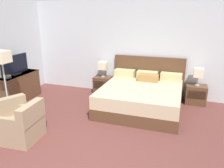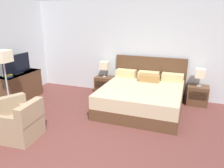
% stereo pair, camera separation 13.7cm
% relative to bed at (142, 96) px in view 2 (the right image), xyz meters
% --- Properties ---
extents(ground_plane, '(10.52, 10.52, 0.00)m').
position_rel_bed_xyz_m(ground_plane, '(-0.59, -2.49, -0.32)').
color(ground_plane, brown).
extents(wall_back, '(7.25, 0.06, 2.73)m').
position_rel_bed_xyz_m(wall_back, '(-0.59, 1.05, 1.04)').
color(wall_back, silver).
rests_on(wall_back, ground).
extents(bed, '(2.01, 2.08, 1.17)m').
position_rel_bed_xyz_m(bed, '(0.00, 0.00, 0.00)').
color(bed, brown).
rests_on(bed, ground).
extents(nightstand_left, '(0.53, 0.41, 0.51)m').
position_rel_bed_xyz_m(nightstand_left, '(-1.33, 0.75, -0.07)').
color(nightstand_left, brown).
rests_on(nightstand_left, ground).
extents(nightstand_right, '(0.53, 0.41, 0.51)m').
position_rel_bed_xyz_m(nightstand_right, '(1.33, 0.75, -0.07)').
color(nightstand_right, brown).
rests_on(nightstand_right, ground).
extents(table_lamp_left, '(0.24, 0.24, 0.46)m').
position_rel_bed_xyz_m(table_lamp_left, '(-1.33, 0.75, 0.53)').
color(table_lamp_left, '#B7B7BC').
rests_on(table_lamp_left, nightstand_left).
extents(table_lamp_right, '(0.24, 0.24, 0.46)m').
position_rel_bed_xyz_m(table_lamp_right, '(1.33, 0.75, 0.53)').
color(table_lamp_right, '#B7B7BC').
rests_on(table_lamp_right, nightstand_right).
extents(dresser, '(0.52, 1.27, 0.76)m').
position_rel_bed_xyz_m(dresser, '(-3.34, -0.56, 0.07)').
color(dresser, brown).
rests_on(dresser, ground).
extents(tv, '(0.18, 0.95, 0.52)m').
position_rel_bed_xyz_m(tv, '(-3.34, -0.59, 0.69)').
color(tv, black).
rests_on(tv, dresser).
extents(book_red_cover, '(0.27, 0.18, 0.03)m').
position_rel_bed_xyz_m(book_red_cover, '(-3.33, -0.97, 0.45)').
color(book_red_cover, '#234C8E').
rests_on(book_red_cover, dresser).
extents(book_blue_cover, '(0.20, 0.19, 0.03)m').
position_rel_bed_xyz_m(book_blue_cover, '(-3.32, -0.97, 0.48)').
color(book_blue_cover, gold).
rests_on(book_blue_cover, book_red_cover).
extents(armchair_by_window, '(0.92, 0.92, 0.76)m').
position_rel_bed_xyz_m(armchair_by_window, '(-2.45, -1.99, -0.04)').
color(armchair_by_window, '#9E8466').
rests_on(armchair_by_window, ground).
extents(armchair_companion, '(0.74, 0.73, 0.76)m').
position_rel_bed_xyz_m(armchair_companion, '(-1.85, -2.21, -0.04)').
color(armchair_companion, '#9E8466').
rests_on(armchair_companion, ground).
extents(floor_lamp, '(0.31, 0.31, 1.55)m').
position_rel_bed_xyz_m(floor_lamp, '(-2.86, -1.47, 0.97)').
color(floor_lamp, '#B7B7BC').
rests_on(floor_lamp, ground).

